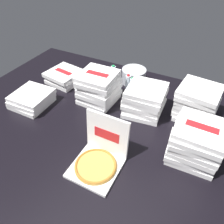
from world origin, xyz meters
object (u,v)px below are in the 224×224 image
pizza_stack_right_near (197,102)px  pizza_stack_right_far (32,99)px  ice_bucket (134,76)px  water_bottle_2 (113,75)px  water_bottle_1 (132,87)px  pizza_stack_left_near (195,142)px  pizza_stack_right_mid (145,100)px  pizza_stack_center_near (65,76)px  pizza_stack_center_far (99,88)px  water_bottle_0 (128,84)px  open_pizza_box (99,157)px

pizza_stack_right_near → pizza_stack_right_far: bearing=-159.1°
pizza_stack_right_near → pizza_stack_right_far: pizza_stack_right_near is taller
pizza_stack_right_near → ice_bucket: (-0.78, 0.30, -0.08)m
pizza_stack_right_near → water_bottle_2: pizza_stack_right_near is taller
pizza_stack_right_near → water_bottle_1: size_ratio=1.76×
pizza_stack_left_near → water_bottle_2: pizza_stack_left_near is taller
pizza_stack_right_mid → pizza_stack_center_near: pizza_stack_right_mid is taller
pizza_stack_right_mid → pizza_stack_right_far: size_ratio=1.07×
pizza_stack_right_mid → pizza_stack_center_near: (-1.06, 0.09, -0.07)m
pizza_stack_right_near → pizza_stack_right_far: 1.69m
pizza_stack_right_mid → ice_bucket: (-0.31, 0.46, -0.06)m
pizza_stack_center_far → water_bottle_1: 0.38m
pizza_stack_right_near → water_bottle_1: (-0.69, 0.02, -0.05)m
pizza_stack_right_far → water_bottle_0: (0.82, 0.66, 0.04)m
water_bottle_0 → pizza_stack_left_near: bearing=-35.3°
open_pizza_box → pizza_stack_right_mid: size_ratio=0.98×
pizza_stack_right_mid → pizza_stack_right_far: pizza_stack_right_mid is taller
pizza_stack_right_far → ice_bucket: (0.79, 0.90, 0.01)m
pizza_stack_center_far → pizza_stack_left_near: size_ratio=0.98×
pizza_stack_center_near → pizza_stack_right_far: 0.53m
ice_bucket → water_bottle_0: (0.03, -0.24, 0.03)m
ice_bucket → water_bottle_0: bearing=-83.4°
pizza_stack_right_far → water_bottle_1: water_bottle_1 is taller
pizza_stack_center_near → ice_bucket: bearing=26.5°
water_bottle_1 → water_bottle_2: size_ratio=1.00×
pizza_stack_center_far → pizza_stack_right_far: size_ratio=1.02×
pizza_stack_left_near → pizza_stack_right_far: bearing=-177.5°
pizza_stack_right_mid → ice_bucket: pizza_stack_right_mid is taller
water_bottle_2 → ice_bucket: bearing=31.7°
pizza_stack_center_far → pizza_stack_left_near: (1.05, -0.31, 0.00)m
open_pizza_box → water_bottle_1: bearing=97.7°
pizza_stack_right_far → ice_bucket: bearing=48.8°
pizza_stack_right_near → pizza_stack_right_far: size_ratio=1.06×
pizza_stack_right_near → water_bottle_2: 1.01m
pizza_stack_right_mid → pizza_stack_right_near: pizza_stack_right_near is taller
pizza_stack_left_near → water_bottle_2: 1.28m
open_pizza_box → water_bottle_2: bearing=111.4°
pizza_stack_left_near → water_bottle_0: pizza_stack_left_near is taller
open_pizza_box → pizza_stack_right_mid: bearing=83.9°
ice_bucket → water_bottle_1: water_bottle_1 is taller
pizza_stack_right_far → water_bottle_0: bearing=39.0°
pizza_stack_center_near → water_bottle_2: bearing=24.3°
open_pizza_box → water_bottle_0: (-0.20, 1.00, 0.04)m
pizza_stack_center_far → ice_bucket: pizza_stack_center_far is taller
pizza_stack_right_near → pizza_stack_center_far: bearing=-167.4°
pizza_stack_right_near → water_bottle_0: 0.76m
ice_bucket → water_bottle_0: size_ratio=1.24×
pizza_stack_left_near → water_bottle_1: (-0.77, 0.55, -0.05)m
pizza_stack_left_near → water_bottle_1: pizza_stack_left_near is taller
pizza_stack_center_far → pizza_stack_right_far: pizza_stack_center_far is taller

